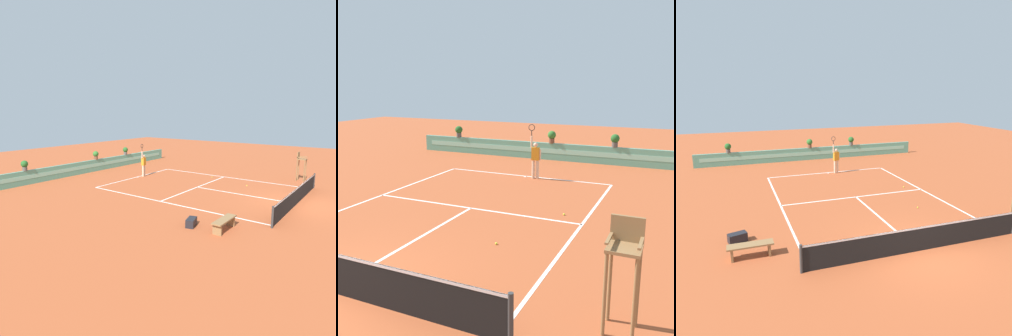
{
  "view_description": "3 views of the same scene",
  "coord_description": "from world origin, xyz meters",
  "views": [
    {
      "loc": [
        -17.23,
        -3.71,
        5.0
      ],
      "look_at": [
        0.23,
        9.02,
        1.0
      ],
      "focal_mm": 32.34,
      "sensor_mm": 36.0,
      "label": 1
    },
    {
      "loc": [
        6.84,
        -5.54,
        4.48
      ],
      "look_at": [
        0.23,
        9.02,
        1.0
      ],
      "focal_mm": 42.09,
      "sensor_mm": 36.0,
      "label": 2
    },
    {
      "loc": [
        -6.24,
        -9.4,
        5.91
      ],
      "look_at": [
        0.23,
        9.02,
        1.0
      ],
      "focal_mm": 34.91,
      "sensor_mm": 36.0,
      "label": 3
    }
  ],
  "objects": [
    {
      "name": "tennis_player",
      "position": [
        0.56,
        11.64,
        1.05
      ],
      "size": [
        0.62,
        0.27,
        2.58
      ],
      "color": "beige",
      "rests_on": "ground"
    },
    {
      "name": "court_lines",
      "position": [
        0.0,
        6.72,
        0.0
      ],
      "size": [
        8.32,
        11.94,
        0.01
      ],
      "color": "white",
      "rests_on": "ground"
    },
    {
      "name": "tennis_ball_near_baseline",
      "position": [
        2.29,
        3.81,
        0.03
      ],
      "size": [
        0.07,
        0.07,
        0.07
      ],
      "primitive_type": "sphere",
      "color": "#CCE033",
      "rests_on": "ground"
    },
    {
      "name": "back_wall_barrier",
      "position": [
        0.0,
        16.39,
        0.5
      ],
      "size": [
        18.0,
        0.21,
        1.0
      ],
      "color": "#599E84",
      "rests_on": "ground"
    },
    {
      "name": "potted_plant_far_left",
      "position": [
        -6.48,
        16.39,
        1.41
      ],
      "size": [
        0.48,
        0.48,
        0.72
      ],
      "color": "#514C47",
      "rests_on": "back_wall_barrier"
    },
    {
      "name": "bench_courtside",
      "position": [
        -5.88,
        1.58,
        0.38
      ],
      "size": [
        1.6,
        0.44,
        0.51
      ],
      "color": "olive",
      "rests_on": "ground"
    },
    {
      "name": "tennis_ball_mid_court",
      "position": [
        3.32,
        7.05,
        0.03
      ],
      "size": [
        0.07,
        0.07,
        0.07
      ],
      "primitive_type": "sphere",
      "color": "#CCE033",
      "rests_on": "ground"
    },
    {
      "name": "ground_plane",
      "position": [
        0.0,
        6.0,
        0.0
      ],
      "size": [
        60.0,
        60.0,
        0.0
      ],
      "primitive_type": "plane",
      "color": "#A84C28"
    },
    {
      "name": "potted_plant_centre",
      "position": [
        -0.17,
        16.39,
        1.41
      ],
      "size": [
        0.48,
        0.48,
        0.72
      ],
      "color": "brown",
      "rests_on": "back_wall_barrier"
    },
    {
      "name": "net",
      "position": [
        0.0,
        0.0,
        0.51
      ],
      "size": [
        8.92,
        0.1,
        1.0
      ],
      "color": "#333333",
      "rests_on": "ground"
    },
    {
      "name": "gear_bag",
      "position": [
        -6.3,
        2.98,
        0.18
      ],
      "size": [
        0.77,
        0.54,
        0.36
      ],
      "primitive_type": "cube",
      "rotation": [
        0.0,
        0.0,
        0.28
      ],
      "color": "black",
      "rests_on": "ground"
    },
    {
      "name": "potted_plant_right",
      "position": [
        3.45,
        16.39,
        1.41
      ],
      "size": [
        0.48,
        0.48,
        0.72
      ],
      "color": "#514C47",
      "rests_on": "back_wall_barrier"
    }
  ]
}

